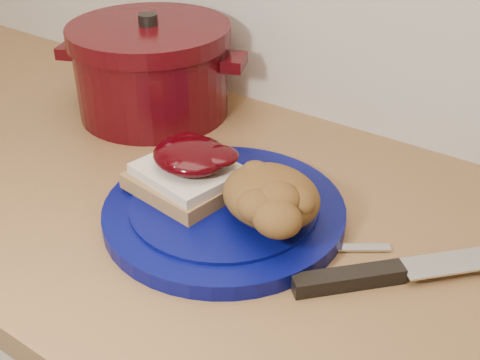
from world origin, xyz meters
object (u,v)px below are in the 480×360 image
Objects in this scene: butter_knife at (322,248)px; pepper_grinder at (148,58)px; plate at (224,212)px; dutch_oven at (152,69)px; chef_knife at (387,273)px.

butter_knife is 1.18× the size of pepper_grinder.
pepper_grinder is (-0.47, 0.21, 0.07)m from butter_knife.
dutch_oven is at bearing 147.20° from plate.
chef_knife is 1.96× the size of pepper_grinder.
pepper_grinder reaches higher than chef_knife.
dutch_oven reaches higher than chef_knife.
chef_knife reaches higher than butter_knife.
pepper_grinder is (-0.55, 0.22, 0.06)m from chef_knife.
chef_knife is 0.77× the size of dutch_oven.
pepper_grinder is (-0.33, 0.23, 0.06)m from plate.
dutch_oven reaches higher than pepper_grinder.
butter_knife is at bearing 6.59° from plate.
plate is 0.34m from dutch_oven.
pepper_grinder reaches higher than plate.
plate is at bearing -32.80° from dutch_oven.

